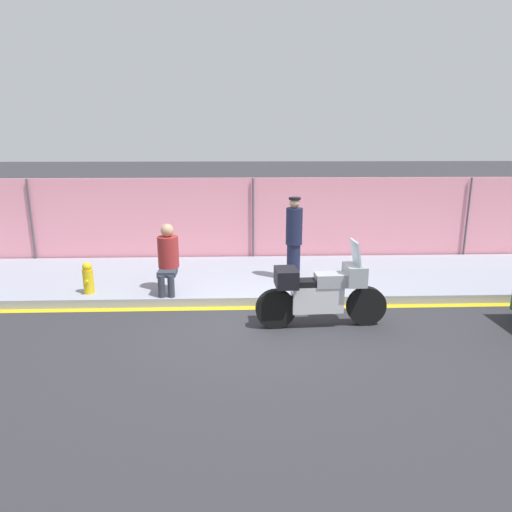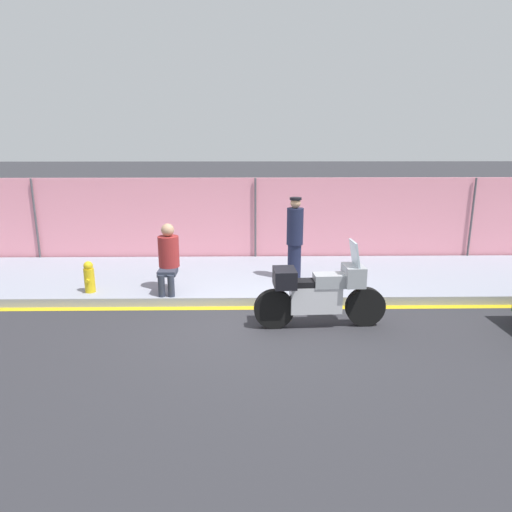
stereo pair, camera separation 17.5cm
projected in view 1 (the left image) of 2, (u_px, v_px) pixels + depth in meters
The scene contains 8 objects.
ground_plane at pixel (261, 325), 7.87m from camera, with size 120.00×120.00×0.00m, color #2D2D33.
sidewalk at pixel (255, 278), 10.29m from camera, with size 41.16×3.20×0.17m.
curb_paint_stripe at pixel (259, 308), 8.68m from camera, with size 41.16×0.18×0.01m.
storefront_fence at pixel (253, 221), 11.67m from camera, with size 39.10×0.17×2.18m.
motorcycle at pixel (321, 293), 7.69m from camera, with size 2.25×0.56×1.50m.
officer_standing at pixel (294, 238), 9.69m from camera, with size 0.35×0.35×1.77m.
person_seated_on_curb at pixel (168, 255), 8.94m from camera, with size 0.41×0.70×1.35m.
fire_hydrant at pixel (88, 278), 8.92m from camera, with size 0.20×0.25×0.63m.
Camera 1 is at (-0.35, -7.32, 3.12)m, focal length 32.00 mm.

